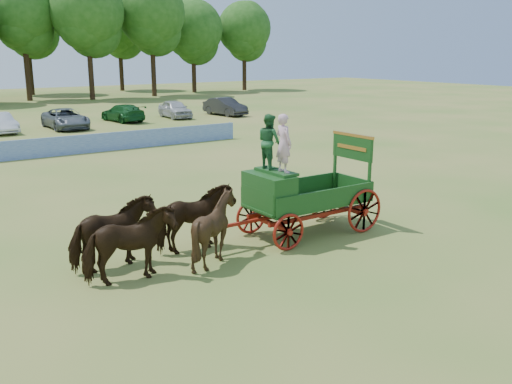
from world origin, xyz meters
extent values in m
plane|color=olive|center=(0.00, 0.00, 0.00)|extent=(160.00, 160.00, 0.00)
imported|color=#311E0D|center=(-2.81, -0.77, 0.95)|extent=(2.31, 1.18, 1.90)
imported|color=#311E0D|center=(-2.81, 0.33, 0.95)|extent=(2.35, 1.28, 1.90)
imported|color=#311E0D|center=(-0.41, -0.77, 0.95)|extent=(1.98, 1.83, 1.90)
imported|color=#311E0D|center=(-0.41, 0.33, 0.95)|extent=(2.26, 1.05, 1.90)
cube|color=maroon|center=(1.79, -0.22, 0.60)|extent=(0.12, 2.00, 0.12)
cube|color=maroon|center=(4.79, -0.22, 0.60)|extent=(0.12, 2.00, 0.12)
cube|color=maroon|center=(3.29, -0.77, 0.72)|extent=(3.80, 0.10, 0.12)
cube|color=maroon|center=(3.29, 0.33, 0.72)|extent=(3.80, 0.10, 0.12)
cube|color=maroon|center=(0.89, -0.22, 0.75)|extent=(2.80, 0.09, 0.09)
cube|color=#1D511B|center=(3.29, -0.22, 1.00)|extent=(3.80, 1.80, 0.10)
cube|color=#1D511B|center=(3.29, -1.10, 1.30)|extent=(3.80, 0.06, 0.55)
cube|color=#1D511B|center=(3.29, 0.66, 1.30)|extent=(3.80, 0.06, 0.55)
cube|color=#1D511B|center=(5.17, -0.22, 1.30)|extent=(0.06, 1.80, 0.55)
cube|color=#1D511B|center=(1.79, -0.22, 1.55)|extent=(0.85, 1.70, 1.05)
cube|color=#1D511B|center=(2.04, -0.22, 2.12)|extent=(0.55, 1.50, 0.08)
cube|color=#1D511B|center=(1.41, -0.22, 1.35)|extent=(0.10, 1.60, 0.65)
cube|color=#1D511B|center=(1.59, -0.22, 1.05)|extent=(0.55, 1.60, 0.06)
cube|color=#1D511B|center=(5.09, -1.02, 1.95)|extent=(0.08, 0.08, 1.80)
cube|color=#1D511B|center=(5.09, 0.58, 1.95)|extent=(0.08, 0.08, 1.80)
cube|color=#1D511B|center=(5.09, -0.22, 2.55)|extent=(0.07, 1.75, 0.75)
cube|color=#CD8135|center=(5.09, -0.22, 2.95)|extent=(0.08, 1.80, 0.09)
cube|color=#CD8135|center=(5.05, -0.22, 2.55)|extent=(0.02, 1.30, 0.12)
torus|color=maroon|center=(1.79, -1.17, 0.55)|extent=(1.09, 0.09, 1.09)
torus|color=maroon|center=(1.79, 0.73, 0.55)|extent=(1.09, 0.09, 1.09)
torus|color=maroon|center=(4.79, -1.17, 0.70)|extent=(1.39, 0.09, 1.39)
torus|color=maroon|center=(4.79, 0.73, 0.70)|extent=(1.39, 0.09, 1.39)
imported|color=#D7A5BA|center=(2.04, -0.57, 3.00)|extent=(0.40, 0.61, 1.68)
imported|color=#235E30|center=(2.04, 0.13, 2.97)|extent=(0.61, 0.79, 1.62)
cube|color=#1C449B|center=(-1.00, 18.00, 0.53)|extent=(26.00, 0.08, 1.05)
imported|color=silver|center=(-0.01, 29.33, 0.70)|extent=(1.88, 4.38, 1.40)
imported|color=slate|center=(4.49, 29.13, 0.73)|extent=(2.43, 5.26, 1.46)
imported|color=#144C1E|center=(9.62, 30.92, 0.70)|extent=(2.46, 5.00, 1.40)
imported|color=#B2B2B7|center=(14.27, 30.82, 0.75)|extent=(2.15, 4.55, 1.50)
imported|color=#262628|center=(18.85, 30.12, 0.77)|extent=(2.11, 4.84, 1.55)
cylinder|color=#382314|center=(8.38, 56.16, 2.67)|extent=(0.60, 0.60, 5.34)
sphere|color=#1C4C14|center=(8.38, 56.16, 9.84)|extent=(7.19, 7.19, 7.19)
cylinder|color=#382314|center=(14.89, 53.61, 2.72)|extent=(0.60, 0.60, 5.44)
sphere|color=#1C4C14|center=(14.89, 53.61, 10.01)|extent=(8.43, 8.43, 8.43)
cylinder|color=#382314|center=(23.13, 54.28, 2.76)|extent=(0.60, 0.60, 5.53)
sphere|color=#1C4C14|center=(23.13, 54.28, 10.19)|extent=(8.40, 8.40, 8.40)
cylinder|color=#382314|center=(30.83, 57.87, 2.30)|extent=(0.60, 0.60, 4.60)
sphere|color=#1C4C14|center=(30.83, 57.87, 8.47)|extent=(8.11, 8.11, 8.11)
cylinder|color=#382314|center=(38.98, 57.53, 2.37)|extent=(0.60, 0.60, 4.75)
sphere|color=#1C4C14|center=(38.98, 57.53, 8.74)|extent=(7.64, 7.64, 7.64)
cylinder|color=#382314|center=(10.91, 65.38, 2.68)|extent=(0.60, 0.60, 5.36)
sphere|color=#1C4C14|center=(10.91, 65.38, 9.87)|extent=(8.77, 8.77, 8.77)
cylinder|color=#382314|center=(23.74, 66.58, 2.52)|extent=(0.60, 0.60, 5.04)
sphere|color=#1C4C14|center=(23.74, 66.58, 9.28)|extent=(7.88, 7.88, 7.88)
camera|label=1|loc=(-7.73, -13.37, 5.55)|focal=40.00mm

